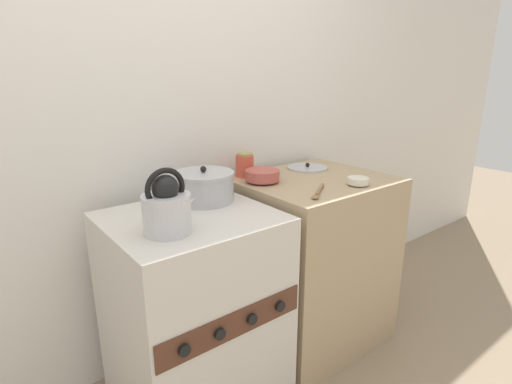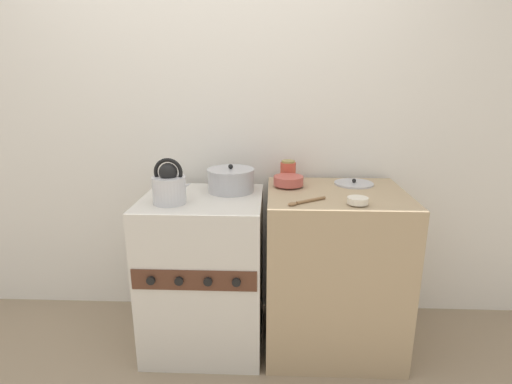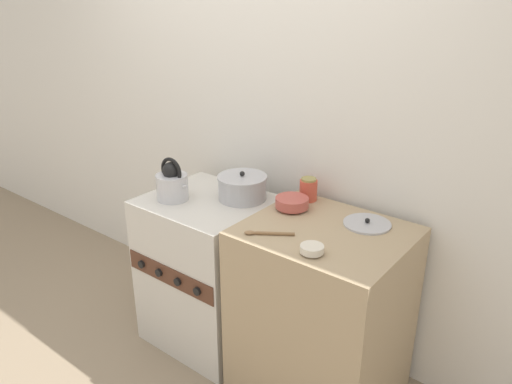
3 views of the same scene
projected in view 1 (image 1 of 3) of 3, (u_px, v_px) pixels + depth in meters
wall_back at (141, 121)px, 1.84m from camera, size 7.00×0.06×2.50m
stove at (195, 313)px, 1.74m from camera, size 0.66×0.63×0.91m
counter at (311, 260)px, 2.20m from camera, size 0.76×0.66×0.94m
kettle at (167, 208)px, 1.42m from camera, size 0.21×0.17×0.24m
cooking_pot at (204, 186)px, 1.78m from camera, size 0.27×0.27×0.16m
enamel_bowl at (262, 175)px, 1.98m from camera, size 0.17×0.17×0.06m
small_ceramic_bowl at (358, 181)px, 1.93m from camera, size 0.10×0.10×0.04m
storage_jar at (245, 165)px, 2.08m from camera, size 0.09×0.09×0.12m
loose_pot_lid at (307, 168)px, 2.27m from camera, size 0.23×0.23×0.03m
wooden_spoon at (318, 192)px, 1.79m from camera, size 0.21×0.15×0.02m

